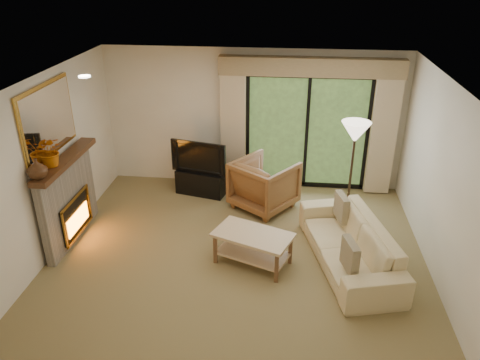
# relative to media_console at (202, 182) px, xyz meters

# --- Properties ---
(floor) EXTENTS (5.50, 5.50, 0.00)m
(floor) POSITION_rel_media_console_xyz_m (0.90, -1.95, -0.23)
(floor) COLOR olive
(floor) RESTS_ON ground
(ceiling) EXTENTS (5.50, 5.50, 0.00)m
(ceiling) POSITION_rel_media_console_xyz_m (0.90, -1.95, 2.37)
(ceiling) COLOR silver
(ceiling) RESTS_ON ground
(wall_back) EXTENTS (5.00, 0.00, 5.00)m
(wall_back) POSITION_rel_media_console_xyz_m (0.90, 0.55, 1.07)
(wall_back) COLOR beige
(wall_back) RESTS_ON ground
(wall_front) EXTENTS (5.00, 0.00, 5.00)m
(wall_front) POSITION_rel_media_console_xyz_m (0.90, -4.45, 1.07)
(wall_front) COLOR beige
(wall_front) RESTS_ON ground
(wall_left) EXTENTS (0.00, 5.00, 5.00)m
(wall_left) POSITION_rel_media_console_xyz_m (-1.85, -1.95, 1.07)
(wall_left) COLOR beige
(wall_left) RESTS_ON ground
(wall_right) EXTENTS (0.00, 5.00, 5.00)m
(wall_right) POSITION_rel_media_console_xyz_m (3.65, -1.95, 1.07)
(wall_right) COLOR beige
(wall_right) RESTS_ON ground
(fireplace) EXTENTS (0.24, 1.70, 1.37)m
(fireplace) POSITION_rel_media_console_xyz_m (-1.73, -1.75, 0.46)
(fireplace) COLOR gray
(fireplace) RESTS_ON floor
(mirror) EXTENTS (0.07, 1.45, 1.02)m
(mirror) POSITION_rel_media_console_xyz_m (-1.81, -1.75, 1.72)
(mirror) COLOR #B48531
(mirror) RESTS_ON wall_left
(sliding_door) EXTENTS (2.26, 0.10, 2.16)m
(sliding_door) POSITION_rel_media_console_xyz_m (1.90, 0.50, 0.87)
(sliding_door) COLOR black
(sliding_door) RESTS_ON floor
(curtain_left) EXTENTS (0.45, 0.18, 2.35)m
(curtain_left) POSITION_rel_media_console_xyz_m (0.55, 0.39, 0.97)
(curtain_left) COLOR tan
(curtain_left) RESTS_ON floor
(curtain_right) EXTENTS (0.45, 0.18, 2.35)m
(curtain_right) POSITION_rel_media_console_xyz_m (3.25, 0.39, 0.97)
(curtain_right) COLOR tan
(curtain_right) RESTS_ON floor
(cornice) EXTENTS (3.20, 0.24, 0.32)m
(cornice) POSITION_rel_media_console_xyz_m (1.90, 0.41, 2.09)
(cornice) COLOR #957A54
(cornice) RESTS_ON wall_back
(media_console) EXTENTS (0.97, 0.61, 0.45)m
(media_console) POSITION_rel_media_console_xyz_m (0.00, 0.00, 0.00)
(media_console) COLOR black
(media_console) RESTS_ON floor
(tv) EXTENTS (1.05, 0.38, 0.61)m
(tv) POSITION_rel_media_console_xyz_m (-0.00, 0.00, 0.53)
(tv) COLOR black
(tv) RESTS_ON media_console
(armchair) EXTENTS (1.33, 1.34, 0.88)m
(armchair) POSITION_rel_media_console_xyz_m (1.19, -0.42, 0.22)
(armchair) COLOR brown
(armchair) RESTS_ON floor
(sofa) EXTENTS (1.41, 2.39, 0.66)m
(sofa) POSITION_rel_media_console_xyz_m (2.51, -1.96, 0.10)
(sofa) COLOR #D5BE87
(sofa) RESTS_ON floor
(pillow_near) EXTENTS (0.21, 0.43, 0.41)m
(pillow_near) POSITION_rel_media_console_xyz_m (2.44, -2.61, 0.33)
(pillow_near) COLOR #51382C
(pillow_near) RESTS_ON sofa
(pillow_far) EXTENTS (0.20, 0.42, 0.41)m
(pillow_far) POSITION_rel_media_console_xyz_m (2.44, -1.31, 0.33)
(pillow_far) COLOR #51382C
(pillow_far) RESTS_ON sofa
(coffee_table) EXTENTS (1.24, 0.96, 0.49)m
(coffee_table) POSITION_rel_media_console_xyz_m (1.14, -2.12, 0.02)
(coffee_table) COLOR tan
(coffee_table) RESTS_ON floor
(floor_lamp) EXTENTS (0.47, 0.47, 1.73)m
(floor_lamp) POSITION_rel_media_console_xyz_m (2.61, -0.69, 0.64)
(floor_lamp) COLOR #FFEBCF
(floor_lamp) RESTS_ON floor
(vase) EXTENTS (0.27, 0.27, 0.28)m
(vase) POSITION_rel_media_console_xyz_m (-1.71, -2.44, 1.28)
(vase) COLOR #442714
(vase) RESTS_ON fireplace
(branches) EXTENTS (0.47, 0.43, 0.45)m
(branches) POSITION_rel_media_console_xyz_m (-1.71, -2.04, 1.37)
(branches) COLOR #B6560A
(branches) RESTS_ON fireplace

